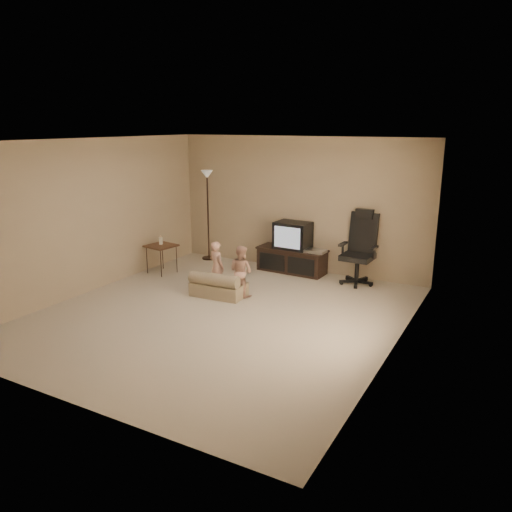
{
  "coord_description": "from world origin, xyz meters",
  "views": [
    {
      "loc": [
        3.74,
        -5.78,
        2.73
      ],
      "look_at": [
        0.26,
        0.6,
        0.79
      ],
      "focal_mm": 35.0,
      "sensor_mm": 36.0,
      "label": 1
    }
  ],
  "objects": [
    {
      "name": "floor_lamp",
      "position": [
        -1.9,
        2.52,
        1.33
      ],
      "size": [
        0.28,
        0.28,
        1.82
      ],
      "color": "black",
      "rests_on": "floor"
    },
    {
      "name": "tv_stand",
      "position": [
        0.01,
        2.49,
        0.4
      ],
      "size": [
        1.35,
        0.55,
        0.96
      ],
      "rotation": [
        0.0,
        0.0,
        -0.04
      ],
      "color": "black",
      "rests_on": "floor"
    },
    {
      "name": "toddler_left",
      "position": [
        -0.6,
        0.83,
        0.43
      ],
      "size": [
        0.37,
        0.31,
        0.87
      ],
      "primitive_type": "imported",
      "rotation": [
        0.0,
        0.0,
        2.84
      ],
      "color": "tan",
      "rests_on": "floor"
    },
    {
      "name": "floor",
      "position": [
        0.0,
        0.0,
        0.0
      ],
      "size": [
        5.5,
        5.5,
        0.0
      ],
      "primitive_type": "plane",
      "color": "beige",
      "rests_on": "ground"
    },
    {
      "name": "office_chair",
      "position": [
        1.31,
        2.43,
        0.46
      ],
      "size": [
        0.64,
        0.66,
        1.29
      ],
      "rotation": [
        0.0,
        0.0,
        -0.04
      ],
      "color": "black",
      "rests_on": "floor"
    },
    {
      "name": "side_table",
      "position": [
        -2.11,
        1.27,
        0.52
      ],
      "size": [
        0.56,
        0.56,
        0.73
      ],
      "rotation": [
        0.0,
        0.0,
        -0.16
      ],
      "color": "brown",
      "rests_on": "floor"
    },
    {
      "name": "room_shell",
      "position": [
        0.0,
        0.0,
        1.52
      ],
      "size": [
        5.5,
        5.5,
        5.5
      ],
      "color": "silver",
      "rests_on": "floor"
    },
    {
      "name": "toddler_right",
      "position": [
        -0.16,
        0.87,
        0.42
      ],
      "size": [
        0.44,
        0.29,
        0.84
      ],
      "primitive_type": "imported",
      "rotation": [
        0.0,
        0.0,
        2.97
      ],
      "color": "tan",
      "rests_on": "floor"
    },
    {
      "name": "child_sofa",
      "position": [
        -0.48,
        0.65,
        0.17
      ],
      "size": [
        0.89,
        0.54,
        0.42
      ],
      "rotation": [
        0.0,
        0.0,
        0.06
      ],
      "color": "#998867",
      "rests_on": "floor"
    }
  ]
}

